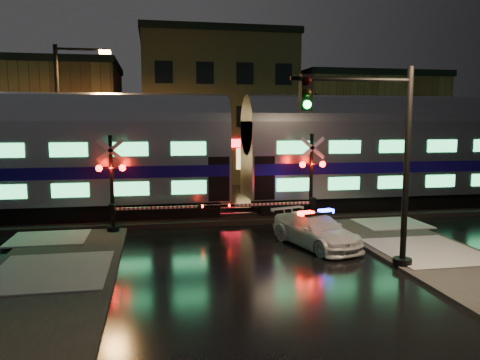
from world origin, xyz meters
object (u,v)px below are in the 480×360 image
police_car (316,230)px  streetlight (64,116)px  traffic_light (378,164)px  crossing_signal_left (120,193)px  crossing_signal_right (304,188)px

police_car → streetlight: (-10.87, 10.18, 4.51)m
traffic_light → streetlight: size_ratio=0.73×
police_car → crossing_signal_left: 8.39m
crossing_signal_right → crossing_signal_left: crossing_signal_right is taller
crossing_signal_right → traffic_light: bearing=-88.2°
crossing_signal_right → streetlight: (-11.53, 6.69, 3.38)m
traffic_light → crossing_signal_left: bearing=141.0°
police_car → traffic_light: traffic_light is taller
streetlight → crossing_signal_left: bearing=-63.6°
police_car → traffic_light: (0.88, -3.16, 2.84)m
crossing_signal_left → traffic_light: traffic_light is taller
streetlight → police_car: bearing=-43.1°
crossing_signal_left → traffic_light: bearing=-38.2°
crossing_signal_left → crossing_signal_right: bearing=0.0°
crossing_signal_left → streetlight: bearing=116.4°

